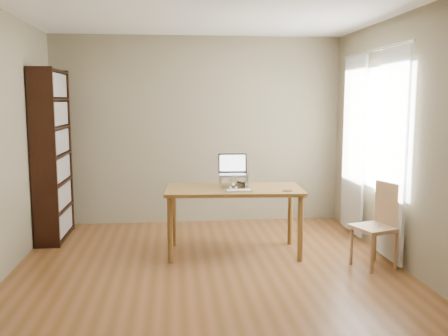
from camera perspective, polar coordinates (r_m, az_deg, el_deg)
The scene contains 10 objects.
room at distance 4.78m, azimuth -1.26°, elevation 2.71°, with size 4.04×4.54×2.64m.
bookshelf at distance 6.49m, azimuth -19.02°, elevation 1.39°, with size 0.30×0.90×2.10m.
curtains at distance 6.01m, azimuth 16.41°, elevation 2.17°, with size 0.03×1.90×2.25m.
desk at distance 5.59m, azimuth 1.14°, elevation -3.19°, with size 1.55×0.85×0.75m.
laptop_stand at distance 5.64m, azimuth 1.05°, elevation -1.32°, with size 0.32×0.25×0.13m.
laptop at distance 5.68m, azimuth 0.98°, elevation -0.16°, with size 0.34×0.29×0.23m.
keyboard at distance 5.36m, azimuth 1.73°, elevation -2.59°, with size 0.28×0.12×0.02m.
coaster at distance 5.42m, azimuth 7.25°, elevation -2.60°, with size 0.11×0.11×0.01m, color brown.
cat at distance 5.67m, azimuth 1.03°, elevation -1.54°, with size 0.22×0.46×0.13m.
chair at distance 5.41m, azimuth 17.48°, elevation -5.97°, with size 0.50×0.49×0.88m.
Camera 1 is at (-0.35, -4.73, 1.72)m, focal length 40.00 mm.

